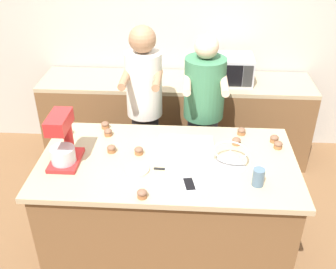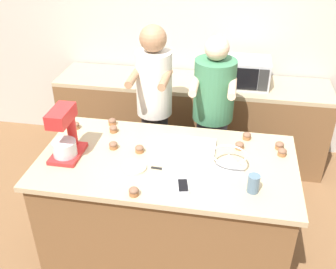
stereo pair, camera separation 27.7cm
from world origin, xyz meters
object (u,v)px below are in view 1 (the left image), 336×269
at_px(person_left, 145,112).
at_px(cupcake_2, 68,131).
at_px(small_plate, 137,170).
at_px(cupcake_8, 236,141).
at_px(drinking_glass, 258,177).
at_px(cupcake_0, 111,149).
at_px(cupcake_4, 278,145).
at_px(cupcake_3, 274,139).
at_px(stand_mixer, 63,142).
at_px(knife, 167,169).
at_px(mixing_bowl, 230,157).
at_px(cupcake_9, 139,151).
at_px(baking_tray, 186,145).
at_px(cupcake_1, 108,132).
at_px(cupcake_6, 142,194).
at_px(cupcake_7, 105,125).
at_px(cell_phone, 189,184).
at_px(person_right, 203,119).
at_px(cupcake_5, 241,131).
at_px(microwave_oven, 229,69).

height_order(person_left, cupcake_2, person_left).
height_order(small_plate, cupcake_8, cupcake_8).
distance_m(drinking_glass, cupcake_0, 1.08).
xyz_separation_m(drinking_glass, cupcake_4, (0.21, 0.45, -0.03)).
xyz_separation_m(cupcake_0, cupcake_3, (1.23, 0.22, 0.00)).
xyz_separation_m(small_plate, cupcake_2, (-0.61, 0.45, 0.02)).
bearing_deg(stand_mixer, knife, -3.79).
bearing_deg(cupcake_8, mixing_bowl, -104.90).
bearing_deg(cupcake_9, baking_tray, 17.80).
relative_size(cupcake_1, cupcake_6, 1.00).
bearing_deg(cupcake_4, knife, -158.29).
bearing_deg(drinking_glass, person_left, 130.30).
height_order(mixing_bowl, knife, mixing_bowl).
height_order(cupcake_0, cupcake_7, same).
relative_size(stand_mixer, cupcake_9, 5.93).
bearing_deg(cupcake_6, cell_phone, 25.63).
bearing_deg(person_left, cupcake_4, -27.48).
bearing_deg(drinking_glass, baking_tray, 138.74).
height_order(person_left, cupcake_4, person_left).
distance_m(person_right, cell_phone, 1.05).
xyz_separation_m(person_right, cupcake_5, (0.29, -0.37, 0.10)).
height_order(mixing_bowl, microwave_oven, microwave_oven).
xyz_separation_m(person_right, small_plate, (-0.47, -0.90, 0.08)).
distance_m(drinking_glass, small_plate, 0.82).
relative_size(stand_mixer, cupcake_4, 5.93).
xyz_separation_m(drinking_glass, cupcake_8, (-0.10, 0.49, -0.03)).
distance_m(microwave_oven, cupcake_5, 1.05).
relative_size(cupcake_1, cupcake_3, 1.00).
bearing_deg(cupcake_9, cupcake_3, 12.70).
xyz_separation_m(knife, cupcake_5, (0.56, 0.51, 0.03)).
bearing_deg(baking_tray, cupcake_5, 26.44).
bearing_deg(cupcake_2, cupcake_6, -47.22).
bearing_deg(cupcake_2, microwave_oven, 39.82).
relative_size(drinking_glass, cupcake_7, 1.90).
distance_m(person_right, cupcake_1, 0.89).
distance_m(person_left, baking_tray, 0.70).
relative_size(mixing_bowl, cupcake_6, 3.71).
distance_m(baking_tray, cupcake_7, 0.71).
height_order(knife, cupcake_1, cupcake_1).
xyz_separation_m(cupcake_1, cupcake_9, (0.27, -0.25, 0.00)).
distance_m(microwave_oven, cupcake_9, 1.56).
bearing_deg(cupcake_5, cupcake_8, -109.40).
xyz_separation_m(cupcake_4, cupcake_9, (-1.03, -0.14, 0.00)).
bearing_deg(mixing_bowl, person_right, 101.97).
bearing_deg(drinking_glass, cupcake_2, 158.44).
distance_m(cupcake_7, cupcake_9, 0.48).
relative_size(microwave_oven, cupcake_7, 7.14).
bearing_deg(person_right, cupcake_9, -124.81).
xyz_separation_m(cupcake_3, cupcake_6, (-0.94, -0.72, 0.00)).
bearing_deg(knife, cupcake_2, 152.27).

